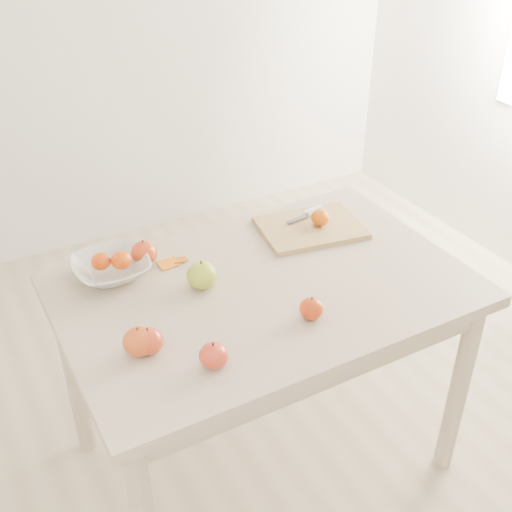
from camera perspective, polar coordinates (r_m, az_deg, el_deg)
ground at (r=2.42m, az=0.60°, el=-17.15°), size 3.50×3.50×0.00m
table at (r=1.97m, az=0.71°, el=-4.83°), size 1.20×0.80×0.75m
cutting_board at (r=2.18m, az=4.87°, el=2.51°), size 0.37×0.30×0.02m
board_tangerine at (r=2.17m, az=5.73°, el=3.42°), size 0.06×0.06×0.05m
fruit_bowl at (r=1.98m, az=-12.75°, el=-1.05°), size 0.23×0.23×0.06m
bowl_tangerine_near at (r=1.96m, az=-13.62°, el=-0.47°), size 0.06×0.06×0.05m
bowl_tangerine_far at (r=1.95m, az=-11.88°, el=-0.37°), size 0.06×0.06×0.05m
orange_peel_a at (r=2.01m, az=-7.78°, el=-0.78°), size 0.06×0.05×0.01m
orange_peel_b at (r=2.02m, az=-6.79°, el=-0.40°), size 0.05×0.04×0.01m
paring_knife at (r=2.24m, az=4.91°, el=3.95°), size 0.17×0.06×0.01m
apple_green at (r=1.88m, az=-4.85°, el=-1.71°), size 0.09×0.09×0.08m
apple_red_d at (r=1.67m, az=-10.37°, el=-7.49°), size 0.08×0.08×0.08m
apple_red_e at (r=1.77m, az=4.94°, el=-4.66°), size 0.07×0.07×0.06m
apple_red_b at (r=1.67m, az=-9.53°, el=-7.45°), size 0.08×0.08×0.07m
apple_red_c at (r=1.61m, az=-3.79°, el=-8.83°), size 0.07×0.07×0.07m
apple_red_a at (r=2.01m, az=-9.92°, el=0.31°), size 0.08×0.08×0.07m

